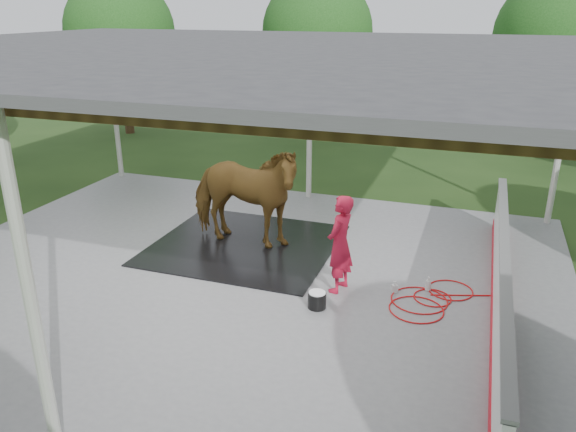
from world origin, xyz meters
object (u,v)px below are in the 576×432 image
(horse, at_px, (243,195))
(wash_bucket, at_px, (317,300))
(dasher_board, at_px, (500,285))
(handler, at_px, (340,244))

(horse, relative_size, wash_bucket, 8.35)
(dasher_board, bearing_deg, horse, 165.80)
(dasher_board, relative_size, horse, 3.17)
(horse, height_order, wash_bucket, horse)
(horse, distance_m, handler, 2.63)
(dasher_board, height_order, horse, horse)
(handler, bearing_deg, dasher_board, 101.97)
(dasher_board, height_order, wash_bucket, dasher_board)
(dasher_board, relative_size, wash_bucket, 26.45)
(horse, xyz_separation_m, wash_bucket, (2.14, -1.95, -0.95))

